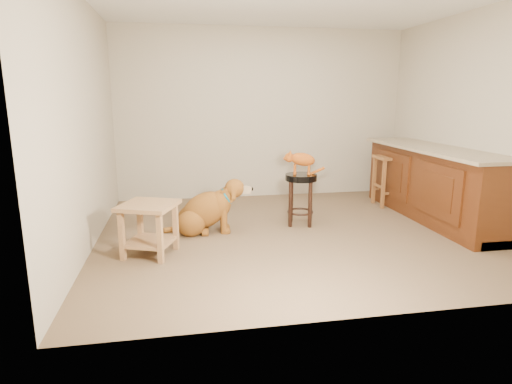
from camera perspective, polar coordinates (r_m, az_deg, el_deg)
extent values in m
cube|color=brown|center=(5.08, 5.20, -5.47)|extent=(4.50, 4.00, 0.01)
cube|color=#AAA089|center=(6.78, 0.87, 10.32)|extent=(4.50, 0.04, 2.60)
cube|color=#AAA089|center=(2.97, 16.08, 6.84)|extent=(4.50, 0.04, 2.60)
cube|color=#AAA089|center=(4.75, -21.92, 8.42)|extent=(0.04, 4.00, 2.60)
cube|color=#AAA089|center=(5.86, 27.45, 8.56)|extent=(0.04, 4.00, 2.60)
cube|color=#4E250E|center=(6.03, 22.65, 0.91)|extent=(0.60, 2.50, 0.90)
cube|color=gray|center=(5.95, 22.79, 5.34)|extent=(0.70, 2.56, 0.04)
cube|color=black|center=(6.14, 22.65, -2.73)|extent=(0.52, 2.50, 0.10)
cube|color=#4E250E|center=(5.41, 23.04, 0.15)|extent=(0.02, 0.90, 0.62)
cube|color=#4E250E|center=(6.33, 17.65, 2.27)|extent=(0.02, 0.90, 0.62)
cube|color=#401D0B|center=(5.40, 22.93, 0.14)|extent=(0.02, 0.60, 0.40)
cube|color=#401D0B|center=(6.33, 17.55, 2.27)|extent=(0.02, 0.60, 0.40)
cylinder|color=black|center=(5.47, 7.22, -1.12)|extent=(0.05, 0.05, 0.56)
cylinder|color=black|center=(5.48, 4.72, -1.06)|extent=(0.05, 0.05, 0.56)
cylinder|color=black|center=(5.24, 7.22, -1.74)|extent=(0.05, 0.05, 0.56)
cylinder|color=black|center=(5.25, 4.62, -1.67)|extent=(0.05, 0.05, 0.56)
torus|color=black|center=(5.39, 5.92, -2.62)|extent=(0.41, 0.41, 0.03)
cylinder|color=black|center=(5.29, 6.02, 1.97)|extent=(0.39, 0.39, 0.08)
cube|color=brown|center=(6.75, 17.92, 1.54)|extent=(0.05, 0.05, 0.69)
cube|color=brown|center=(6.62, 15.47, 1.48)|extent=(0.05, 0.05, 0.69)
cube|color=brown|center=(6.48, 19.16, 1.00)|extent=(0.05, 0.05, 0.69)
cube|color=brown|center=(6.34, 16.62, 0.93)|extent=(0.05, 0.05, 0.69)
cube|color=brown|center=(6.49, 17.50, 4.42)|extent=(0.41, 0.41, 0.04)
cube|color=#976E46|center=(4.55, -10.67, -4.55)|extent=(0.06, 0.06, 0.50)
cube|color=#976E46|center=(4.71, -15.17, -4.19)|extent=(0.06, 0.06, 0.50)
cube|color=#976E46|center=(4.20, -12.67, -6.10)|extent=(0.06, 0.06, 0.50)
cube|color=#976E46|center=(4.37, -17.46, -5.63)|extent=(0.06, 0.06, 0.50)
cube|color=#976E46|center=(4.38, -14.18, -1.75)|extent=(0.67, 0.67, 0.04)
cube|color=#976E46|center=(4.49, -13.92, -6.42)|extent=(0.57, 0.57, 0.03)
ellipsoid|color=brown|center=(5.22, -8.57, -3.42)|extent=(0.35, 0.30, 0.30)
ellipsoid|color=brown|center=(4.98, -8.67, -4.21)|extent=(0.35, 0.30, 0.30)
cylinder|color=brown|center=(5.27, -6.76, -4.42)|extent=(0.08, 0.10, 0.10)
cylinder|color=brown|center=(4.99, -6.78, -5.38)|extent=(0.08, 0.10, 0.10)
ellipsoid|color=brown|center=(5.06, -6.83, -2.42)|extent=(0.72, 0.41, 0.62)
ellipsoid|color=brown|center=(5.05, -4.80, -1.53)|extent=(0.28, 0.30, 0.31)
cylinder|color=brown|center=(5.17, -4.37, -3.03)|extent=(0.09, 0.09, 0.36)
cylinder|color=brown|center=(5.01, -4.30, -3.56)|extent=(0.09, 0.09, 0.36)
sphere|color=brown|center=(5.22, -4.03, -4.69)|extent=(0.10, 0.10, 0.10)
sphere|color=brown|center=(5.05, -3.95, -5.26)|extent=(0.10, 0.10, 0.10)
cylinder|color=brown|center=(5.03, -3.95, -0.46)|extent=(0.24, 0.18, 0.23)
ellipsoid|color=brown|center=(5.01, -2.88, 0.52)|extent=(0.24, 0.22, 0.22)
cube|color=#8F7859|center=(5.02, -1.47, 0.34)|extent=(0.16, 0.09, 0.10)
sphere|color=black|center=(5.03, -0.65, 0.42)|extent=(0.05, 0.05, 0.05)
cube|color=brown|center=(5.11, -3.16, 0.44)|extent=(0.05, 0.06, 0.16)
cube|color=brown|center=(4.92, -3.03, -0.05)|extent=(0.05, 0.06, 0.16)
torus|color=#0D596F|center=(5.03, -3.95, -0.56)|extent=(0.14, 0.21, 0.19)
cylinder|color=#D8BF4C|center=(5.05, -3.40, -1.29)|extent=(0.01, 0.04, 0.04)
cylinder|color=brown|center=(5.19, -10.67, -4.86)|extent=(0.29, 0.14, 0.07)
ellipsoid|color=#883C0D|center=(5.25, 6.26, 4.34)|extent=(0.35, 0.24, 0.20)
cylinder|color=#883C0D|center=(5.32, 5.22, 3.12)|extent=(0.03, 0.03, 0.12)
sphere|color=#883C0D|center=(5.32, 5.21, 2.62)|extent=(0.04, 0.04, 0.04)
cylinder|color=#883C0D|center=(5.23, 5.19, 2.97)|extent=(0.03, 0.03, 0.12)
sphere|color=#883C0D|center=(5.24, 5.18, 2.46)|extent=(0.04, 0.04, 0.04)
cylinder|color=#883C0D|center=(5.31, 7.07, 3.07)|extent=(0.03, 0.03, 0.12)
sphere|color=#883C0D|center=(5.32, 7.06, 2.57)|extent=(0.04, 0.04, 0.04)
cylinder|color=#883C0D|center=(5.23, 7.07, 2.92)|extent=(0.03, 0.03, 0.12)
sphere|color=#883C0D|center=(5.24, 7.06, 2.41)|extent=(0.04, 0.04, 0.04)
sphere|color=#883C0D|center=(5.26, 4.45, 4.60)|extent=(0.11, 0.11, 0.11)
sphere|color=#883C0D|center=(5.26, 3.92, 4.49)|extent=(0.04, 0.04, 0.04)
sphere|color=brown|center=(5.26, 3.73, 4.50)|extent=(0.02, 0.02, 0.02)
cone|color=#883C0D|center=(5.28, 4.60, 5.32)|extent=(0.06, 0.06, 0.06)
cone|color=#C66B60|center=(5.28, 4.58, 5.28)|extent=(0.03, 0.03, 0.03)
cone|color=#883C0D|center=(5.21, 4.57, 5.22)|extent=(0.06, 0.06, 0.06)
cone|color=#C66B60|center=(5.21, 4.54, 5.18)|extent=(0.03, 0.03, 0.03)
cylinder|color=#883C0D|center=(5.32, 7.95, 2.70)|extent=(0.24, 0.07, 0.11)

